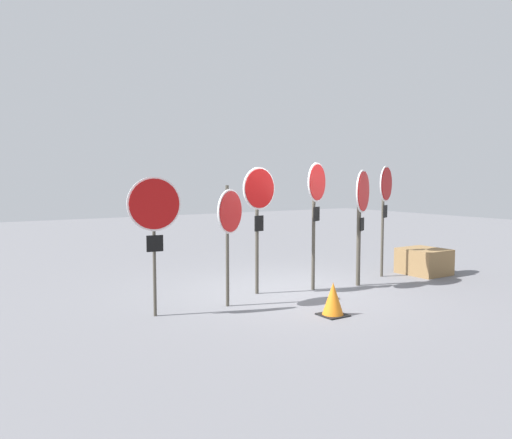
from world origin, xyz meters
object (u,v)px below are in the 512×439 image
(stop_sign_2, at_px, (259,201))
(traffic_cone_0, at_px, (333,299))
(stop_sign_3, at_px, (316,197))
(stop_sign_4, at_px, (362,205))
(stop_sign_5, at_px, (385,194))
(stop_sign_1, at_px, (230,219))
(stop_sign_0, at_px, (154,212))
(storage_crate, at_px, (424,261))

(stop_sign_2, height_order, traffic_cone_0, stop_sign_2)
(traffic_cone_0, bearing_deg, stop_sign_3, 59.23)
(stop_sign_2, distance_m, stop_sign_4, 2.15)
(stop_sign_5, bearing_deg, stop_sign_1, 160.04)
(stop_sign_0, bearing_deg, storage_crate, 8.62)
(stop_sign_2, bearing_deg, stop_sign_1, -161.01)
(stop_sign_5, distance_m, traffic_cone_0, 3.81)
(stop_sign_0, relative_size, stop_sign_4, 0.94)
(stop_sign_1, relative_size, traffic_cone_0, 3.87)
(stop_sign_2, bearing_deg, stop_sign_0, -179.02)
(stop_sign_1, bearing_deg, storage_crate, -27.22)
(stop_sign_0, xyz_separation_m, storage_crate, (6.33, 0.08, -1.33))
(traffic_cone_0, distance_m, storage_crate, 4.26)
(traffic_cone_0, bearing_deg, stop_sign_0, 148.75)
(stop_sign_4, height_order, storage_crate, stop_sign_4)
(stop_sign_2, bearing_deg, storage_crate, -15.18)
(stop_sign_4, relative_size, storage_crate, 2.39)
(stop_sign_5, bearing_deg, stop_sign_3, 160.06)
(stop_sign_2, distance_m, traffic_cone_0, 2.37)
(stop_sign_0, height_order, stop_sign_2, stop_sign_2)
(stop_sign_3, xyz_separation_m, stop_sign_4, (1.00, -0.19, -0.17))
(stop_sign_3, bearing_deg, stop_sign_0, 156.54)
(stop_sign_0, relative_size, traffic_cone_0, 4.13)
(stop_sign_5, bearing_deg, stop_sign_0, 157.93)
(stop_sign_0, relative_size, stop_sign_1, 1.07)
(stop_sign_4, bearing_deg, traffic_cone_0, -174.47)
(stop_sign_2, relative_size, stop_sign_4, 1.02)
(stop_sign_3, bearing_deg, stop_sign_5, -19.96)
(stop_sign_2, height_order, storage_crate, stop_sign_2)
(stop_sign_4, bearing_deg, stop_sign_0, 149.47)
(stop_sign_1, xyz_separation_m, stop_sign_4, (2.99, 0.01, 0.15))
(stop_sign_1, xyz_separation_m, stop_sign_5, (4.07, 0.41, 0.34))
(stop_sign_0, xyz_separation_m, stop_sign_2, (2.16, 0.43, 0.11))
(stop_sign_3, bearing_deg, storage_crate, -26.71)
(stop_sign_4, bearing_deg, stop_sign_5, -9.62)
(traffic_cone_0, relative_size, storage_crate, 0.54)
(traffic_cone_0, bearing_deg, storage_crate, 20.50)
(stop_sign_1, height_order, stop_sign_3, stop_sign_3)
(stop_sign_2, xyz_separation_m, traffic_cone_0, (0.17, -1.85, -1.47))
(stop_sign_3, xyz_separation_m, storage_crate, (3.07, -0.05, -1.49))
(stop_sign_4, bearing_deg, stop_sign_1, 150.47)
(stop_sign_1, relative_size, stop_sign_2, 0.86)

